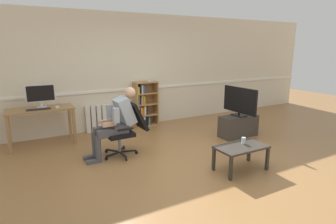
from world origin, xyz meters
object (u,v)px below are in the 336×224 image
at_px(imac_monitor, 41,94).
at_px(keyboard, 39,109).
at_px(bookshelf, 144,105).
at_px(drinking_glass, 243,141).
at_px(computer_desk, 40,114).
at_px(office_chair, 127,126).
at_px(computer_mouse, 57,107).
at_px(radiator, 104,117).
at_px(tv_stand, 238,126).
at_px(tv_screen, 240,101).
at_px(coffee_table, 241,149).
at_px(person_seated, 117,121).

xyz_separation_m(imac_monitor, keyboard, (-0.08, -0.22, -0.25)).
xyz_separation_m(bookshelf, drinking_glass, (0.38, -3.02, -0.08)).
xyz_separation_m(computer_desk, office_chair, (1.31, -1.27, -0.12)).
bearing_deg(computer_mouse, bookshelf, 11.22).
relative_size(computer_mouse, radiator, 0.12).
xyz_separation_m(bookshelf, tv_stand, (1.45, -1.77, -0.30)).
distance_m(tv_screen, drinking_glass, 1.68).
distance_m(imac_monitor, coffee_table, 3.93).
bearing_deg(computer_desk, coffee_table, -46.78).
relative_size(computer_desk, keyboard, 2.89).
distance_m(keyboard, tv_screen, 4.07).
height_order(person_seated, tv_stand, person_seated).
xyz_separation_m(computer_mouse, drinking_glass, (2.42, -2.62, -0.32)).
relative_size(imac_monitor, tv_stand, 0.63).
distance_m(imac_monitor, tv_stand, 4.14).
xyz_separation_m(keyboard, radiator, (1.41, 0.53, -0.46)).
relative_size(keyboard, radiator, 0.49).
relative_size(bookshelf, person_seated, 0.92).
height_order(radiator, coffee_table, radiator).
height_order(computer_desk, tv_stand, computer_desk).
distance_m(bookshelf, tv_stand, 2.31).
bearing_deg(coffee_table, computer_desk, 133.22).
bearing_deg(office_chair, keyboard, -131.56).
height_order(radiator, tv_screen, tv_screen).
bearing_deg(tv_stand, drinking_glass, -130.65).
xyz_separation_m(bookshelf, coffee_table, (0.27, -3.09, -0.19)).
distance_m(computer_desk, radiator, 1.47).
height_order(computer_mouse, coffee_table, computer_mouse).
bearing_deg(computer_mouse, tv_stand, -21.36).
distance_m(imac_monitor, drinking_glass, 3.93).
distance_m(computer_desk, tv_stand, 4.10).
bearing_deg(imac_monitor, person_seated, -51.66).
bearing_deg(bookshelf, keyboard, -169.87).
xyz_separation_m(computer_desk, computer_mouse, (0.31, -0.12, 0.13)).
height_order(keyboard, tv_stand, keyboard).
xyz_separation_m(imac_monitor, tv_screen, (3.76, -1.56, -0.23)).
relative_size(imac_monitor, drinking_glass, 5.01).
bearing_deg(person_seated, office_chair, 90.00).
xyz_separation_m(keyboard, tv_stand, (3.84, -1.35, -0.53)).
height_order(computer_mouse, radiator, computer_mouse).
bearing_deg(tv_stand, coffee_table, -131.78).
bearing_deg(tv_screen, radiator, 50.51).
relative_size(bookshelf, coffee_table, 1.37).
relative_size(tv_screen, drinking_glass, 8.60).
bearing_deg(tv_stand, computer_desk, 158.64).
height_order(bookshelf, radiator, bookshelf).
bearing_deg(bookshelf, tv_stand, -50.80).
xyz_separation_m(computer_desk, person_seated, (1.12, -1.28, 0.02)).
bearing_deg(drinking_glass, coffee_table, -147.58).
distance_m(keyboard, tv_stand, 4.10).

